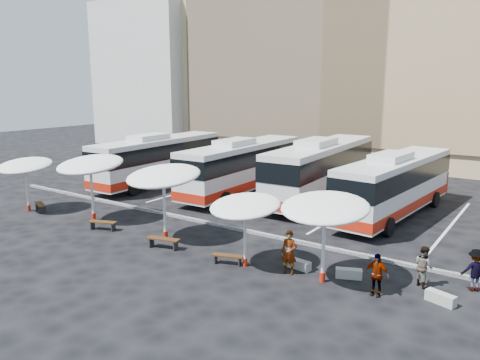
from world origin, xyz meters
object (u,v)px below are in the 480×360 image
Objects in this scene: bus_3 at (396,183)px; wood_bench_0 at (40,206)px; sunshade_1 at (90,165)px; wood_bench_2 at (163,241)px; wood_bench_3 at (228,257)px; conc_bench_2 at (441,298)px; conc_bench_1 at (349,274)px; sunshade_0 at (25,166)px; sunshade_3 at (245,206)px; passenger_1 at (424,267)px; bus_2 at (322,168)px; passenger_2 at (376,275)px; conc_bench_0 at (299,265)px; wood_bench_1 at (103,223)px; passenger_0 at (289,252)px; sunshade_4 at (325,208)px; passenger_3 at (475,270)px; bus_0 at (159,158)px; bus_1 at (243,165)px; sunshade_2 at (164,176)px.

bus_3 is 8.13× the size of wood_bench_0.
wood_bench_2 is at bearing -9.88° from sunshade_1.
conc_bench_2 is at bearing 8.88° from wood_bench_3.
conc_bench_1 is at bearing -78.29° from bus_3.
sunshade_3 is at bearing 0.59° from sunshade_0.
bus_2 is at bearing -9.78° from passenger_1.
bus_3 reaches higher than wood_bench_2.
bus_2 reaches higher than conc_bench_1.
wood_bench_0 is (-13.15, -13.00, -1.83)m from bus_2.
bus_2 is 8.16× the size of passenger_2.
sunshade_1 is 3.95× the size of conc_bench_2.
conc_bench_0 is (13.33, 0.26, -3.11)m from sunshade_1.
wood_bench_3 reaches higher than conc_bench_0.
sunshade_1 is 15.79m from conc_bench_1.
wood_bench_0 is 14.91m from wood_bench_3.
wood_bench_1 is 0.86× the size of passenger_0.
sunshade_4 reaches higher than wood_bench_1.
passenger_0 is (-1.51, -0.06, -2.15)m from sunshade_4.
conc_bench_0 is at bearing -11.93° from passenger_3.
bus_3 is 12.76m from wood_bench_3.
bus_1 is at bearing 6.30° from bus_0.
wood_bench_1 is at bearing 174.18° from passenger_0.
sunshade_0 is at bearing -179.46° from wood_bench_1.
conc_bench_0 is (10.12, -10.57, -1.87)m from bus_1.
sunshade_1 is 11.27m from sunshade_3.
sunshade_3 is (16.28, 0.17, -0.17)m from sunshade_0.
wood_bench_2 reaches higher than wood_bench_3.
passenger_1 is at bearing 12.89° from wood_bench_2.
conc_bench_1 is at bearing 17.60° from sunshade_3.
passenger_0 reaches higher than passenger_1.
sunshade_1 reaches higher than wood_bench_1.
sunshade_1 is at bearing -127.52° from bus_2.
bus_3 is 11.94m from conc_bench_2.
sunshade_1 is 3.98× the size of conc_bench_1.
sunshade_4 is at bearing -67.43° from bus_2.
sunshade_4 is 3.28m from conc_bench_0.
bus_1 is 16.13m from sunshade_4.
bus_3 is 14.00m from sunshade_2.
sunshade_1 is 13.43m from passenger_0.
wood_bench_1 is at bearing 176.90° from wood_bench_2.
bus_0 reaches higher than wood_bench_0.
sunshade_1 reaches higher than conc_bench_0.
wood_bench_1 is 4.78m from wood_bench_2.
sunshade_4 is at bearing 8.67° from wood_bench_3.
wood_bench_1 is 17.21m from conc_bench_2.
sunshade_1 reaches higher than conc_bench_1.
conc_bench_1 is at bearing 148.63° from passenger_2.
bus_3 is at bearing 58.40° from wood_bench_2.
sunshade_3 is 2.00× the size of wood_bench_1.
sunshade_2 is (9.96, -9.88, 1.25)m from bus_0.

